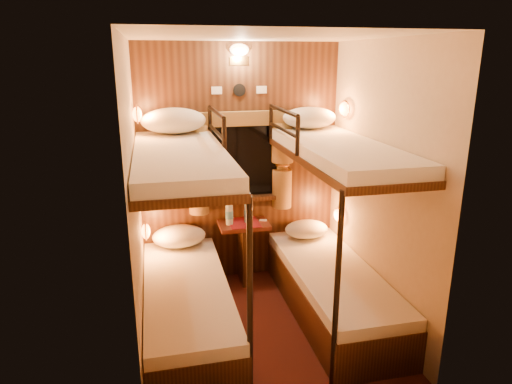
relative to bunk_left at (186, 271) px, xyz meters
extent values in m
plane|color=#37100F|center=(0.65, -0.07, -0.56)|extent=(2.10, 2.10, 0.00)
plane|color=silver|center=(0.65, -0.07, 1.84)|extent=(2.10, 2.10, 0.00)
plane|color=#C6B293|center=(0.65, 0.98, 0.64)|extent=(2.40, 0.00, 2.40)
plane|color=#C6B293|center=(0.65, -1.12, 0.64)|extent=(2.40, 0.00, 2.40)
plane|color=#C6B293|center=(-0.35, -0.07, 0.64)|extent=(0.00, 2.40, 2.40)
plane|color=#C6B293|center=(1.65, -0.07, 0.64)|extent=(0.00, 2.40, 2.40)
cube|color=black|center=(0.65, 0.97, 0.64)|extent=(2.00, 0.03, 2.40)
cube|color=black|center=(0.00, 0.00, -0.38)|extent=(0.70, 1.90, 0.35)
cube|color=white|center=(0.00, 0.00, -0.16)|extent=(0.68, 1.88, 0.10)
cube|color=black|center=(0.00, 0.00, 0.89)|extent=(0.70, 1.90, 0.06)
cube|color=white|center=(0.00, 0.00, 0.97)|extent=(0.68, 1.88, 0.10)
cylinder|color=black|center=(0.35, -0.90, 0.17)|extent=(0.04, 0.04, 1.45)
cylinder|color=black|center=(0.35, 0.88, 1.08)|extent=(0.04, 0.04, 0.32)
cylinder|color=black|center=(0.35, 0.03, 1.08)|extent=(0.04, 0.04, 0.32)
cylinder|color=black|center=(0.35, 0.46, 1.24)|extent=(0.04, 0.85, 0.04)
cylinder|color=black|center=(0.35, 0.46, 1.07)|extent=(0.03, 0.85, 0.03)
cube|color=black|center=(1.30, 0.00, -0.38)|extent=(0.70, 1.90, 0.35)
cube|color=white|center=(1.30, 0.00, -0.16)|extent=(0.68, 1.88, 0.10)
cube|color=black|center=(1.30, 0.00, 0.89)|extent=(0.70, 1.90, 0.06)
cube|color=white|center=(1.30, 0.00, 0.97)|extent=(0.68, 1.88, 0.10)
cylinder|color=black|center=(0.95, -0.90, 0.17)|extent=(0.04, 0.04, 1.45)
cylinder|color=black|center=(0.95, 0.88, 1.08)|extent=(0.04, 0.04, 0.32)
cylinder|color=black|center=(0.95, 0.03, 1.08)|extent=(0.04, 0.04, 0.32)
cylinder|color=black|center=(0.95, 0.46, 1.24)|extent=(0.04, 0.85, 0.04)
cylinder|color=black|center=(0.95, 0.46, 1.07)|extent=(0.03, 0.85, 0.03)
cube|color=black|center=(0.65, 0.95, 0.69)|extent=(0.98, 0.02, 0.78)
cube|color=black|center=(0.65, 0.94, 0.69)|extent=(0.90, 0.01, 0.70)
cube|color=black|center=(0.65, 0.90, 0.31)|extent=(1.00, 0.12, 0.04)
cube|color=olive|center=(0.65, 0.91, 1.12)|extent=(1.10, 0.06, 0.14)
cylinder|color=olive|center=(0.22, 0.90, 0.87)|extent=(0.22, 0.22, 0.40)
cylinder|color=olive|center=(0.22, 0.90, 0.64)|extent=(0.11, 0.11, 0.12)
cylinder|color=olive|center=(0.22, 0.90, 0.39)|extent=(0.20, 0.20, 0.40)
torus|color=#CD8B3C|center=(0.22, 0.90, 0.64)|extent=(0.14, 0.14, 0.02)
cylinder|color=olive|center=(1.08, 0.90, 0.87)|extent=(0.22, 0.22, 0.40)
cylinder|color=olive|center=(1.08, 0.90, 0.64)|extent=(0.11, 0.11, 0.12)
cylinder|color=olive|center=(1.08, 0.90, 0.39)|extent=(0.20, 0.20, 0.40)
torus|color=#CD8B3C|center=(1.08, 0.90, 0.64)|extent=(0.14, 0.14, 0.02)
cylinder|color=black|center=(0.65, 0.95, 1.39)|extent=(0.12, 0.02, 0.12)
cube|color=silver|center=(0.43, 0.95, 1.39)|extent=(0.10, 0.01, 0.07)
cube|color=silver|center=(0.87, 0.95, 1.39)|extent=(0.10, 0.01, 0.07)
cube|color=#CD8B3C|center=(0.65, 0.95, 1.66)|extent=(0.18, 0.01, 0.08)
ellipsoid|color=#FFCC8C|center=(0.65, 0.93, 1.76)|extent=(0.18, 0.09, 0.11)
ellipsoid|color=orange|center=(-0.31, 0.63, 0.14)|extent=(0.08, 0.20, 0.13)
torus|color=#CD8B3C|center=(-0.31, 0.63, 0.14)|extent=(0.02, 0.17, 0.17)
ellipsoid|color=orange|center=(-0.31, 0.63, 1.22)|extent=(0.08, 0.20, 0.13)
torus|color=#CD8B3C|center=(-0.31, 0.63, 1.22)|extent=(0.02, 0.17, 0.17)
ellipsoid|color=orange|center=(1.61, 0.63, 0.14)|extent=(0.08, 0.20, 0.13)
torus|color=#CD8B3C|center=(1.61, 0.63, 0.14)|extent=(0.02, 0.17, 0.17)
ellipsoid|color=orange|center=(1.61, 0.63, 1.22)|extent=(0.08, 0.20, 0.13)
torus|color=#CD8B3C|center=(1.61, 0.63, 1.22)|extent=(0.02, 0.17, 0.17)
cube|color=#592614|center=(0.65, 0.78, 0.07)|extent=(0.50, 0.34, 0.04)
cube|color=black|center=(0.65, 0.78, -0.25)|extent=(0.08, 0.30, 0.61)
cube|color=maroon|center=(0.65, 0.78, 0.09)|extent=(0.30, 0.34, 0.01)
cylinder|color=#99BFE5|center=(0.50, 0.77, 0.21)|extent=(0.07, 0.07, 0.23)
cylinder|color=#468AD4|center=(0.50, 0.77, 0.19)|extent=(0.08, 0.08, 0.08)
cylinder|color=#468AD4|center=(0.50, 0.77, 0.34)|extent=(0.04, 0.04, 0.03)
cylinder|color=#99BFE5|center=(0.69, 0.79, 0.20)|extent=(0.07, 0.07, 0.21)
cylinder|color=#468AD4|center=(0.69, 0.79, 0.19)|extent=(0.07, 0.07, 0.07)
cylinder|color=#468AD4|center=(0.69, 0.79, 0.32)|extent=(0.04, 0.04, 0.03)
cube|color=silver|center=(0.85, 0.80, 0.09)|extent=(0.09, 0.08, 0.01)
cube|color=silver|center=(0.74, 0.80, 0.09)|extent=(0.08, 0.07, 0.00)
ellipsoid|color=silver|center=(0.00, 0.79, 0.00)|extent=(0.52, 0.37, 0.21)
ellipsoid|color=silver|center=(1.30, 0.73, -0.01)|extent=(0.45, 0.32, 0.18)
ellipsoid|color=silver|center=(0.00, 0.73, 1.14)|extent=(0.59, 0.42, 0.23)
ellipsoid|color=silver|center=(1.30, 0.75, 1.13)|extent=(0.53, 0.38, 0.21)
camera|label=1|loc=(-0.20, -3.46, 1.69)|focal=32.00mm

